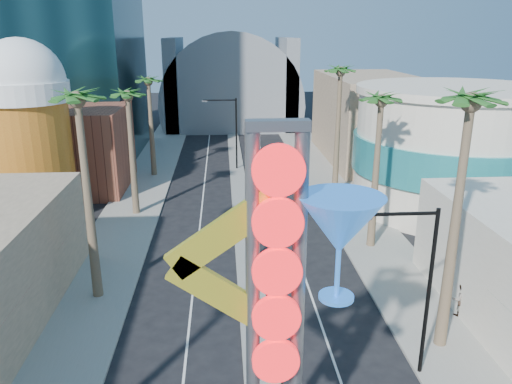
% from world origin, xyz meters
% --- Properties ---
extents(sidewalk_west, '(5.00, 100.00, 0.15)m').
position_xyz_m(sidewalk_west, '(-9.50, 35.00, 0.07)').
color(sidewalk_west, gray).
rests_on(sidewalk_west, ground).
extents(sidewalk_east, '(5.00, 100.00, 0.15)m').
position_xyz_m(sidewalk_east, '(9.50, 35.00, 0.07)').
color(sidewalk_east, gray).
rests_on(sidewalk_east, ground).
extents(median, '(1.60, 84.00, 0.15)m').
position_xyz_m(median, '(0.00, 38.00, 0.07)').
color(median, gray).
rests_on(median, ground).
extents(brick_filler_west, '(10.00, 10.00, 8.00)m').
position_xyz_m(brick_filler_west, '(-16.00, 38.00, 4.00)').
color(brick_filler_west, brown).
rests_on(brick_filler_west, ground).
extents(filler_east, '(10.00, 20.00, 10.00)m').
position_xyz_m(filler_east, '(16.00, 48.00, 5.00)').
color(filler_east, '#937B5F').
rests_on(filler_east, ground).
extents(beer_mug, '(7.00, 7.00, 14.50)m').
position_xyz_m(beer_mug, '(-17.00, 30.00, 7.84)').
color(beer_mug, '#AD4B17').
rests_on(beer_mug, ground).
extents(turquoise_building, '(16.60, 16.60, 10.60)m').
position_xyz_m(turquoise_building, '(18.00, 30.00, 5.25)').
color(turquoise_building, beige).
rests_on(turquoise_building, ground).
extents(canopy, '(22.00, 16.00, 22.00)m').
position_xyz_m(canopy, '(0.00, 72.00, 4.31)').
color(canopy, slate).
rests_on(canopy, ground).
extents(neon_sign, '(6.53, 2.60, 12.55)m').
position_xyz_m(neon_sign, '(0.82, 2.96, 7.31)').
color(neon_sign, gray).
rests_on(neon_sign, ground).
extents(streetlight_0, '(3.79, 0.25, 8.00)m').
position_xyz_m(streetlight_0, '(0.55, 20.00, 4.88)').
color(streetlight_0, black).
rests_on(streetlight_0, ground).
extents(streetlight_1, '(3.79, 0.25, 8.00)m').
position_xyz_m(streetlight_1, '(-0.55, 44.00, 4.88)').
color(streetlight_1, black).
rests_on(streetlight_1, ground).
extents(streetlight_2, '(3.45, 0.25, 8.00)m').
position_xyz_m(streetlight_2, '(6.72, 8.00, 4.83)').
color(streetlight_2, black).
rests_on(streetlight_2, ground).
extents(palm_1, '(2.40, 2.40, 12.70)m').
position_xyz_m(palm_1, '(-9.00, 16.00, 10.82)').
color(palm_1, brown).
rests_on(palm_1, ground).
extents(palm_2, '(2.40, 2.40, 11.20)m').
position_xyz_m(palm_2, '(-9.00, 30.00, 9.48)').
color(palm_2, brown).
rests_on(palm_2, ground).
extents(palm_3, '(2.40, 2.40, 11.20)m').
position_xyz_m(palm_3, '(-9.00, 42.00, 9.48)').
color(palm_3, brown).
rests_on(palm_3, ground).
extents(palm_5, '(2.40, 2.40, 13.20)m').
position_xyz_m(palm_5, '(9.00, 10.00, 11.27)').
color(palm_5, brown).
rests_on(palm_5, ground).
extents(palm_6, '(2.40, 2.40, 11.70)m').
position_xyz_m(palm_6, '(9.00, 22.00, 9.93)').
color(palm_6, brown).
rests_on(palm_6, ground).
extents(palm_7, '(2.40, 2.40, 12.70)m').
position_xyz_m(palm_7, '(9.00, 34.00, 10.82)').
color(palm_7, brown).
rests_on(palm_7, ground).
extents(red_pickup, '(2.64, 5.49, 1.51)m').
position_xyz_m(red_pickup, '(2.11, 27.96, 0.75)').
color(red_pickup, '#B01E0D').
rests_on(red_pickup, ground).
extents(pedestrian_b, '(0.91, 0.71, 1.87)m').
position_xyz_m(pedestrian_b, '(11.09, 12.46, 1.08)').
color(pedestrian_b, gray).
rests_on(pedestrian_b, sidewalk_east).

